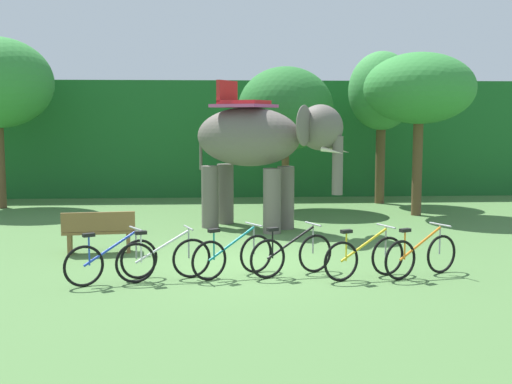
% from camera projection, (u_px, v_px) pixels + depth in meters
% --- Properties ---
extents(ground_plane, '(80.00, 80.00, 0.00)m').
position_uv_depth(ground_plane, '(249.00, 264.00, 12.86)').
color(ground_plane, '#4C753D').
extents(foliage_hedge, '(36.00, 6.00, 4.13)m').
position_uv_depth(foliage_hedge, '(232.00, 137.00, 26.37)').
color(foliage_hedge, '#1E6028').
rests_on(foliage_hedge, ground).
extents(tree_far_right, '(2.92, 2.92, 4.38)m').
position_uv_depth(tree_far_right, '(286.00, 109.00, 20.21)').
color(tree_far_right, brown).
rests_on(tree_far_right, ground).
extents(tree_center, '(2.17, 2.17, 4.98)m').
position_uv_depth(tree_center, '(382.00, 92.00, 21.62)').
color(tree_center, brown).
rests_on(tree_center, ground).
extents(tree_center_right, '(3.18, 3.18, 4.69)m').
position_uv_depth(tree_center_right, '(419.00, 89.00, 18.92)').
color(tree_center_right, brown).
rests_on(tree_center_right, ground).
extents(elephant, '(4.03, 3.26, 3.78)m').
position_uv_depth(elephant, '(259.00, 143.00, 16.69)').
color(elephant, '#665E56').
rests_on(elephant, ground).
extents(bike_blue, '(1.50, 0.91, 0.92)m').
position_uv_depth(bike_blue, '(112.00, 261.00, 11.37)').
color(bike_blue, black).
rests_on(bike_blue, ground).
extents(bike_white, '(1.63, 0.70, 0.92)m').
position_uv_depth(bike_white, '(164.00, 259.00, 11.53)').
color(bike_white, black).
rests_on(bike_white, ground).
extents(bike_teal, '(1.48, 0.94, 0.92)m').
position_uv_depth(bike_teal, '(233.00, 255.00, 11.82)').
color(bike_teal, black).
rests_on(bike_teal, ground).
extents(bike_black, '(1.57, 0.81, 0.92)m').
position_uv_depth(bike_black, '(292.00, 254.00, 11.91)').
color(bike_black, black).
rests_on(bike_black, ground).
extents(bike_yellow, '(1.59, 0.78, 0.92)m').
position_uv_depth(bike_yellow, '(365.00, 257.00, 11.68)').
color(bike_yellow, black).
rests_on(bike_yellow, ground).
extents(bike_orange, '(1.55, 0.85, 0.92)m').
position_uv_depth(bike_orange, '(421.00, 255.00, 11.82)').
color(bike_orange, black).
rests_on(bike_orange, ground).
extents(wooden_bench, '(1.54, 0.59, 0.89)m').
position_uv_depth(wooden_bench, '(99.00, 231.00, 13.83)').
color(wooden_bench, brown).
rests_on(wooden_bench, ground).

